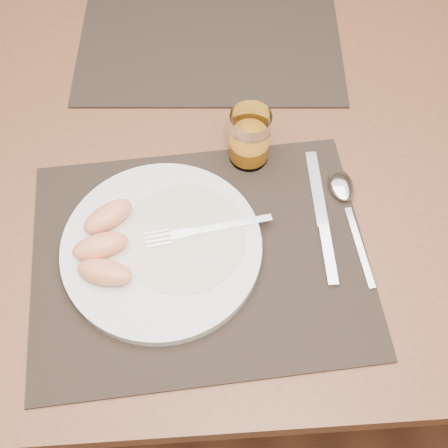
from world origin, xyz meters
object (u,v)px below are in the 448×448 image
(fork, at_px, (197,231))
(spoon, at_px, (344,194))
(placemat_far, at_px, (210,32))
(plate, at_px, (162,248))
(knife, at_px, (323,226))
(juice_glass, at_px, (250,139))
(placemat_near, at_px, (200,256))
(table, at_px, (205,163))

(fork, xyz_separation_m, spoon, (0.21, 0.06, -0.01))
(placemat_far, relative_size, spoon, 2.34)
(plate, relative_size, knife, 1.23)
(knife, xyz_separation_m, spoon, (0.04, 0.05, 0.00))
(plate, xyz_separation_m, juice_glass, (0.13, 0.15, 0.03))
(placemat_near, height_order, plate, plate)
(knife, bearing_deg, placemat_far, 108.58)
(plate, bearing_deg, placemat_near, -12.90)
(juice_glass, bearing_deg, placemat_far, 98.97)
(fork, bearing_deg, table, 84.99)
(placemat_far, height_order, juice_glass, juice_glass)
(knife, bearing_deg, spoon, 53.03)
(placemat_near, relative_size, spoon, 2.34)
(spoon, relative_size, juice_glass, 2.14)
(table, bearing_deg, juice_glass, -41.07)
(fork, bearing_deg, plate, -161.32)
(knife, height_order, spoon, spoon)
(table, distance_m, placemat_near, 0.24)
(plate, height_order, spoon, plate)
(spoon, bearing_deg, knife, -126.97)
(juice_glass, bearing_deg, fork, -121.17)
(placemat_far, height_order, fork, fork)
(table, height_order, spoon, spoon)
(placemat_far, distance_m, juice_glass, 0.28)
(placemat_near, xyz_separation_m, fork, (-0.00, 0.03, 0.02))
(placemat_far, relative_size, plate, 1.67)
(placemat_near, height_order, fork, fork)
(table, relative_size, fork, 8.00)
(table, relative_size, juice_glass, 15.60)
(placemat_far, relative_size, juice_glass, 5.01)
(knife, distance_m, spoon, 0.06)
(placemat_far, xyz_separation_m, plate, (-0.09, -0.43, 0.01))
(fork, relative_size, knife, 0.80)
(table, xyz_separation_m, placemat_far, (0.02, 0.22, 0.09))
(spoon, bearing_deg, fork, -165.44)
(placemat_far, bearing_deg, juice_glass, -81.03)
(placemat_near, distance_m, knife, 0.18)
(table, distance_m, spoon, 0.26)
(placemat_near, bearing_deg, fork, 93.39)
(placemat_far, bearing_deg, table, -95.53)
(placemat_near, relative_size, plate, 1.67)
(plate, bearing_deg, placemat_far, 78.49)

